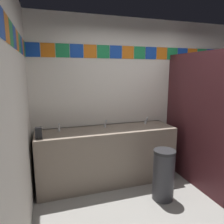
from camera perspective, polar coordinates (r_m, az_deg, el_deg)
wall_back at (r=3.78m, az=6.96°, el=4.02°), size 3.63×0.09×2.66m
wall_side at (r=1.86m, az=-26.15°, el=-4.31°), size 0.09×3.17×2.66m
vanity_counter at (r=3.46m, az=-1.37°, el=-11.62°), size 2.19×0.60×0.89m
faucet_left at (r=3.27m, az=-14.26°, el=-4.29°), size 0.04×0.10×0.14m
faucet_center at (r=3.39m, az=-1.83°, el=-3.43°), size 0.04×0.10×0.14m
faucet_right at (r=3.65m, az=9.27°, el=-2.51°), size 0.04×0.10×0.14m
soap_dispenser at (r=3.00m, az=-19.40°, el=-5.44°), size 0.09×0.09×0.16m
stall_divider at (r=3.43m, az=26.19°, el=-2.83°), size 0.92×1.45×2.08m
toilet at (r=4.33m, az=24.41°, el=-10.11°), size 0.39×0.49×0.74m
trash_bin at (r=3.15m, az=13.88°, el=-16.26°), size 0.31×0.31×0.73m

